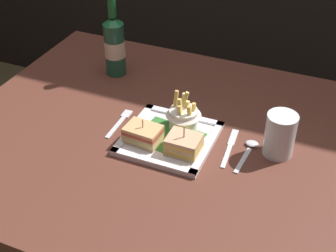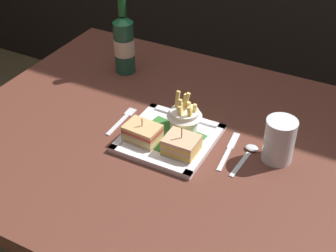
# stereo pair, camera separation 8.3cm
# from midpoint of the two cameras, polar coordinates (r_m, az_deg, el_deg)

# --- Properties ---
(dining_table) EXTENTS (1.17, 0.95, 0.72)m
(dining_table) POSITION_cam_midpoint_polar(r_m,az_deg,el_deg) (1.35, 1.67, -4.49)
(dining_table) COLOR brown
(dining_table) RESTS_ON ground_plane
(square_plate) EXTENTS (0.24, 0.24, 0.02)m
(square_plate) POSITION_cam_midpoint_polar(r_m,az_deg,el_deg) (1.26, 1.98, -1.59)
(square_plate) COLOR white
(square_plate) RESTS_ON dining_table
(sandwich_half_left) EXTENTS (0.10, 0.07, 0.07)m
(sandwich_half_left) POSITION_cam_midpoint_polar(r_m,az_deg,el_deg) (1.24, -1.21, -0.89)
(sandwich_half_left) COLOR tan
(sandwich_half_left) RESTS_ON square_plate
(sandwich_half_right) EXTENTS (0.09, 0.07, 0.08)m
(sandwich_half_right) POSITION_cam_midpoint_polar(r_m,az_deg,el_deg) (1.20, 3.62, -2.39)
(sandwich_half_right) COLOR tan
(sandwich_half_right) RESTS_ON square_plate
(fries_cup) EXTENTS (0.10, 0.10, 0.11)m
(fries_cup) POSITION_cam_midpoint_polar(r_m,az_deg,el_deg) (1.27, 3.88, 1.18)
(fries_cup) COLOR white
(fries_cup) RESTS_ON square_plate
(beer_bottle) EXTENTS (0.07, 0.07, 0.27)m
(beer_bottle) POSITION_cam_midpoint_polar(r_m,az_deg,el_deg) (1.53, -3.79, 10.01)
(beer_bottle) COLOR #1D4E37
(beer_bottle) RESTS_ON dining_table
(water_glass) EXTENTS (0.08, 0.08, 0.12)m
(water_glass) POSITION_cam_midpoint_polar(r_m,az_deg,el_deg) (1.22, 15.20, -2.06)
(water_glass) COLOR silver
(water_glass) RESTS_ON dining_table
(fork) EXTENTS (0.02, 0.14, 0.00)m
(fork) POSITION_cam_midpoint_polar(r_m,az_deg,el_deg) (1.34, -3.77, 0.75)
(fork) COLOR silver
(fork) RESTS_ON dining_table
(knife) EXTENTS (0.03, 0.17, 0.00)m
(knife) POSITION_cam_midpoint_polar(r_m,az_deg,el_deg) (1.25, 9.33, -2.86)
(knife) COLOR silver
(knife) RESTS_ON dining_table
(spoon) EXTENTS (0.03, 0.14, 0.01)m
(spoon) POSITION_cam_midpoint_polar(r_m,az_deg,el_deg) (1.24, 11.65, -3.21)
(spoon) COLOR silver
(spoon) RESTS_ON dining_table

